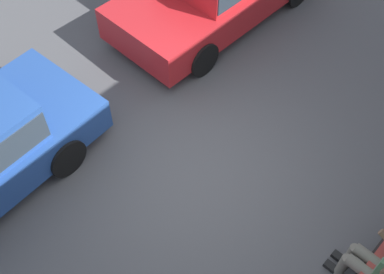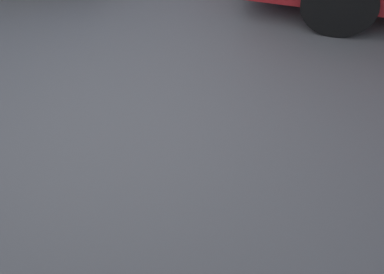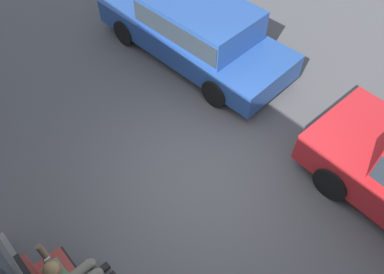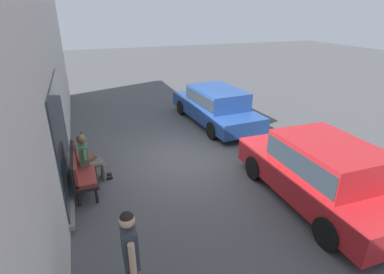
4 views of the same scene
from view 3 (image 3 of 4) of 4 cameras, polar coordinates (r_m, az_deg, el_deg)
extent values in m
plane|color=#4C4C4F|center=(6.68, 1.98, -6.22)|extent=(60.00, 60.00, 0.00)
cylinder|color=black|center=(6.11, -18.85, -17.33)|extent=(0.07, 0.07, 0.37)
cylinder|color=#6B665B|center=(5.66, -16.97, -19.19)|extent=(0.15, 0.42, 0.15)
cylinder|color=#6B665B|center=(5.88, -14.62, -18.84)|extent=(0.12, 0.12, 0.48)
cube|color=black|center=(6.08, -13.56, -19.08)|extent=(0.10, 0.24, 0.07)
sphere|color=brown|center=(4.99, -20.45, -18.50)|extent=(0.22, 0.22, 0.22)
sphere|color=olive|center=(4.96, -20.67, -18.41)|extent=(0.20, 0.20, 0.20)
cylinder|color=#4C7F56|center=(5.32, -20.99, -17.47)|extent=(0.25, 0.10, 0.22)
cylinder|color=brown|center=(5.18, -21.78, -15.98)|extent=(0.16, 0.08, 0.25)
cube|color=silver|center=(5.07, -21.00, -17.21)|extent=(0.02, 0.07, 0.15)
cylinder|color=black|center=(6.68, 20.48, -6.55)|extent=(0.62, 0.19, 0.62)
cube|color=#23478E|center=(8.70, 0.15, 15.05)|extent=(4.74, 1.97, 0.54)
cube|color=#23478E|center=(8.26, 1.13, 17.80)|extent=(2.50, 1.65, 0.63)
cube|color=#28333D|center=(8.26, 1.13, 17.80)|extent=(2.45, 1.68, 0.44)
cylinder|color=black|center=(9.29, -10.21, 15.40)|extent=(0.62, 0.21, 0.61)
cylinder|color=black|center=(10.15, -2.56, 19.49)|extent=(0.62, 0.21, 0.61)
cylinder|color=black|center=(7.61, 3.57, 6.70)|extent=(0.62, 0.21, 0.61)
cylinder|color=black|center=(8.64, 11.13, 12.08)|extent=(0.62, 0.21, 0.61)
camera|label=1|loc=(5.33, -58.21, 37.45)|focal=45.00mm
camera|label=2|loc=(2.67, -21.04, -13.92)|focal=55.00mm
camera|label=4|loc=(5.23, 108.25, -47.13)|focal=28.00mm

